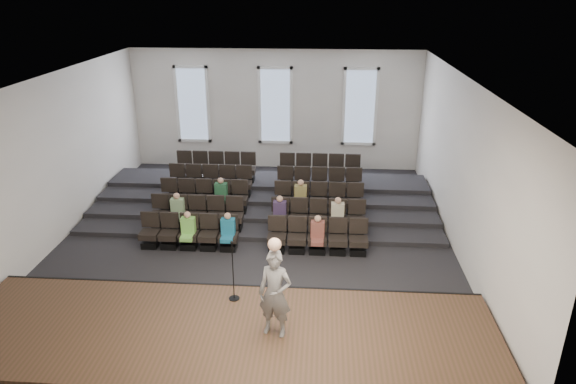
% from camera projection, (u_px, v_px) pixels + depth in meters
% --- Properties ---
extents(ground, '(14.00, 14.00, 0.00)m').
position_uv_depth(ground, '(255.00, 241.00, 15.93)').
color(ground, black).
rests_on(ground, ground).
extents(ceiling, '(12.00, 14.00, 0.02)m').
position_uv_depth(ceiling, '(251.00, 78.00, 14.04)').
color(ceiling, white).
rests_on(ceiling, ground).
extents(wall_back, '(12.00, 0.04, 5.00)m').
position_uv_depth(wall_back, '(276.00, 110.00, 21.47)').
color(wall_back, silver).
rests_on(wall_back, ground).
extents(wall_front, '(12.00, 0.04, 5.00)m').
position_uv_depth(wall_front, '(197.00, 303.00, 8.50)').
color(wall_front, silver).
rests_on(wall_front, ground).
extents(wall_left, '(0.04, 14.00, 5.00)m').
position_uv_depth(wall_left, '(54.00, 160.00, 15.38)').
color(wall_left, silver).
rests_on(wall_left, ground).
extents(wall_right, '(0.04, 14.00, 5.00)m').
position_uv_depth(wall_right, '(463.00, 170.00, 14.60)').
color(wall_right, silver).
rests_on(wall_right, ground).
extents(stage, '(11.80, 3.60, 0.50)m').
position_uv_depth(stage, '(225.00, 339.00, 11.12)').
color(stage, '#492E1F').
rests_on(stage, ground).
extents(stage_lip, '(11.80, 0.06, 0.52)m').
position_uv_depth(stage_lip, '(238.00, 294.00, 12.76)').
color(stage_lip, black).
rests_on(stage_lip, ground).
extents(risers, '(11.80, 4.80, 0.60)m').
position_uv_depth(risers, '(266.00, 196.00, 18.78)').
color(risers, black).
rests_on(risers, ground).
extents(seating_rows, '(6.80, 4.70, 1.67)m').
position_uv_depth(seating_rows, '(261.00, 201.00, 17.09)').
color(seating_rows, black).
rests_on(seating_rows, ground).
extents(windows, '(8.44, 0.10, 3.24)m').
position_uv_depth(windows, '(275.00, 106.00, 21.34)').
color(windows, white).
rests_on(windows, wall_back).
extents(audience, '(5.45, 2.64, 1.10)m').
position_uv_depth(audience, '(256.00, 213.00, 15.92)').
color(audience, '#7CCF53').
rests_on(audience, seating_rows).
extents(speaker, '(0.80, 0.62, 1.95)m').
position_uv_depth(speaker, '(275.00, 294.00, 10.58)').
color(speaker, slate).
rests_on(speaker, stage).
extents(mic_stand, '(0.26, 0.26, 1.53)m').
position_uv_depth(mic_stand, '(234.00, 282.00, 11.95)').
color(mic_stand, black).
rests_on(mic_stand, stage).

